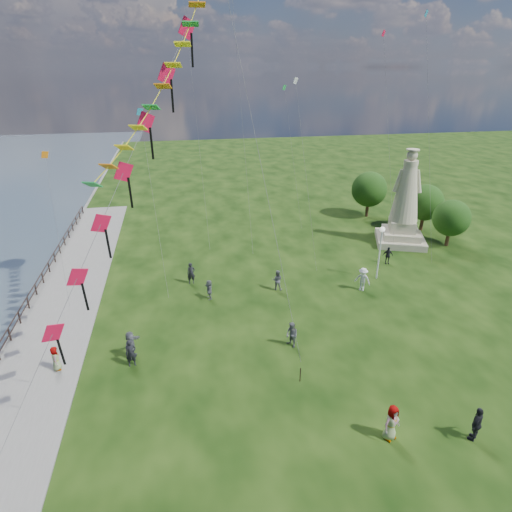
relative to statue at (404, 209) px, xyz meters
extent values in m
cube|color=slate|center=(-32.37, -10.75, -3.63)|extent=(0.30, 160.00, 0.60)
cube|color=slate|center=(-29.87, -12.75, -3.38)|extent=(5.00, 60.00, 0.10)
cylinder|color=black|center=(-32.17, -10.75, -2.93)|extent=(0.11, 0.11, 1.00)
cylinder|color=black|center=(-32.17, -8.75, -2.93)|extent=(0.11, 0.11, 1.00)
cylinder|color=black|center=(-32.17, -6.75, -2.93)|extent=(0.11, 0.11, 1.00)
cylinder|color=black|center=(-32.17, -4.75, -2.93)|extent=(0.11, 0.11, 1.00)
cylinder|color=black|center=(-32.17, -2.75, -2.93)|extent=(0.11, 0.11, 1.00)
cylinder|color=black|center=(-32.17, -0.75, -2.93)|extent=(0.11, 0.11, 1.00)
cylinder|color=black|center=(-32.17, 1.25, -2.93)|extent=(0.11, 0.11, 1.00)
cylinder|color=black|center=(-32.17, 3.25, -2.93)|extent=(0.11, 0.11, 1.00)
cylinder|color=black|center=(-32.17, 5.25, -2.93)|extent=(0.11, 0.11, 1.00)
cylinder|color=black|center=(-32.17, 7.25, -2.93)|extent=(0.11, 0.11, 1.00)
cylinder|color=black|center=(-32.17, 9.25, -2.93)|extent=(0.11, 0.11, 1.00)
cylinder|color=black|center=(-32.17, 11.25, -2.93)|extent=(0.11, 0.11, 1.00)
cylinder|color=black|center=(-32.17, 13.25, -2.93)|extent=(0.11, 0.11, 1.00)
cylinder|color=black|center=(-32.17, 15.25, -2.93)|extent=(0.11, 0.11, 1.00)
cube|color=black|center=(-32.17, -10.75, -2.45)|extent=(0.06, 52.00, 0.06)
cube|color=black|center=(-32.17, -10.75, -2.88)|extent=(0.06, 52.00, 0.06)
cube|color=#BBB18E|center=(0.00, 0.00, -3.11)|extent=(5.77, 5.77, 0.64)
cube|color=#BBB18E|center=(0.00, 0.00, -2.47)|extent=(4.39, 4.39, 0.64)
cube|color=#BBB18E|center=(0.00, 0.00, -1.62)|extent=(3.02, 3.02, 1.06)
cylinder|color=#BBB18E|center=(0.00, 0.00, 4.43)|extent=(1.65, 1.65, 0.42)
sphere|color=#BBB18E|center=(0.00, 0.00, 5.09)|extent=(0.98, 0.98, 0.98)
cylinder|color=#BBB18E|center=(0.00, 0.00, 5.60)|extent=(1.17, 1.17, 0.11)
cylinder|color=silver|center=(-5.68, -6.82, -1.36)|extent=(0.12, 0.12, 4.13)
sphere|color=white|center=(-5.68, -6.82, 0.83)|extent=(0.41, 0.41, 0.41)
cylinder|color=#382314|center=(3.96, 2.86, -2.50)|extent=(0.36, 0.36, 1.86)
sphere|color=#1A3C10|center=(3.96, 2.86, -0.40)|extent=(3.73, 3.73, 3.73)
cylinder|color=#382314|center=(4.08, -1.56, -2.57)|extent=(0.36, 0.36, 1.73)
sphere|color=#1A3C10|center=(4.08, -1.56, -0.62)|extent=(3.45, 3.45, 3.45)
cylinder|color=#382314|center=(0.20, 8.22, -2.44)|extent=(0.36, 0.36, 1.97)
sphere|color=#1A3C10|center=(0.20, 8.22, -0.22)|extent=(3.95, 3.95, 3.95)
imported|color=black|center=(-24.51, -14.57, -2.58)|extent=(0.69, 0.53, 1.70)
imported|color=#595960|center=(-14.98, -14.53, -2.60)|extent=(0.82, 0.95, 1.67)
imported|color=black|center=(-8.58, -23.09, -2.52)|extent=(1.19, 1.06, 1.82)
imported|color=#595960|center=(-12.38, -22.29, -2.51)|extent=(1.04, 0.85, 1.84)
imported|color=#595960|center=(-24.57, -13.76, -2.56)|extent=(1.21, 1.76, 1.75)
imported|color=black|center=(-20.58, -4.85, -2.55)|extent=(0.68, 0.48, 1.75)
imported|color=#595960|center=(-14.13, -7.17, -2.61)|extent=(0.91, 0.71, 1.64)
imported|color=silver|center=(-7.72, -8.50, -2.49)|extent=(1.33, 1.26, 1.87)
imported|color=black|center=(-3.51, -4.31, -2.66)|extent=(0.98, 0.63, 1.55)
imported|color=#595960|center=(-28.64, -14.26, -2.69)|extent=(0.54, 0.78, 1.49)
imported|color=#595960|center=(-19.41, -7.57, -2.68)|extent=(0.72, 1.44, 1.51)
cube|color=red|center=(-26.80, -19.23, 2.19)|extent=(0.87, 0.64, 1.03)
cube|color=black|center=(-26.62, -19.33, 1.24)|extent=(0.10, 0.28, 1.48)
cube|color=red|center=(-25.69, -18.15, 4.17)|extent=(0.87, 0.64, 1.03)
cube|color=black|center=(-25.51, -18.25, 3.22)|extent=(0.10, 0.28, 1.48)
cube|color=red|center=(-24.59, -17.07, 6.15)|extent=(0.87, 0.64, 1.03)
cube|color=black|center=(-24.41, -17.17, 5.20)|extent=(0.10, 0.28, 1.48)
cube|color=red|center=(-23.49, -15.99, 8.13)|extent=(0.87, 0.64, 1.03)
cube|color=black|center=(-23.31, -16.09, 7.18)|extent=(0.10, 0.28, 1.48)
cube|color=red|center=(-22.39, -14.91, 10.11)|extent=(0.87, 0.64, 1.03)
cube|color=black|center=(-22.21, -15.01, 9.16)|extent=(0.10, 0.28, 1.48)
cube|color=red|center=(-21.28, -13.83, 12.09)|extent=(0.87, 0.64, 1.03)
cube|color=black|center=(-21.10, -13.93, 11.14)|extent=(0.10, 0.28, 1.48)
cube|color=red|center=(-20.18, -12.75, 14.08)|extent=(0.87, 0.64, 1.03)
cube|color=black|center=(-20.00, -12.85, 13.13)|extent=(0.10, 0.28, 1.48)
cylinder|color=black|center=(-15.37, -17.75, -2.98)|extent=(0.06, 0.06, 0.90)
cube|color=orange|center=(-19.82, -15.08, 14.78)|extent=(0.71, 0.61, 0.16)
cube|color=green|center=(-20.17, -15.73, 14.01)|extent=(0.71, 0.64, 0.18)
cube|color=yellow|center=(-20.56, -16.38, 13.24)|extent=(0.71, 0.66, 0.19)
cube|color=yellow|center=(-20.99, -17.03, 12.47)|extent=(0.70, 0.68, 0.21)
cube|color=orange|center=(-21.46, -17.68, 11.73)|extent=(0.69, 0.69, 0.23)
cube|color=green|center=(-21.94, -18.32, 11.03)|extent=(0.68, 0.69, 0.25)
cube|color=yellow|center=(-22.45, -18.96, 10.37)|extent=(0.66, 0.69, 0.27)
cube|color=yellow|center=(-22.97, -19.59, 9.78)|extent=(0.64, 0.68, 0.28)
cube|color=orange|center=(-23.49, -20.22, 9.26)|extent=(0.62, 0.67, 0.30)
cube|color=green|center=(-24.01, -20.83, 8.80)|extent=(0.60, 0.66, 0.31)
cube|color=teal|center=(-23.41, -2.00, 9.42)|extent=(0.51, 0.39, 0.57)
cylinder|color=#595959|center=(-22.91, -4.50, 3.02)|extent=(1.02, 5.02, 12.81)
cube|color=silver|center=(-11.09, 0.31, 11.40)|extent=(0.51, 0.39, 0.57)
cylinder|color=#595959|center=(-10.59, -2.19, 4.01)|extent=(1.02, 5.02, 14.79)
cube|color=red|center=(-2.46, 3.30, 15.09)|extent=(0.51, 0.39, 0.57)
cylinder|color=#595959|center=(-1.96, 0.80, 5.86)|extent=(1.02, 5.02, 18.48)
cylinder|color=#595959|center=(-19.03, 4.15, 8.68)|extent=(1.02, 5.02, 24.11)
cube|color=green|center=(-9.38, 10.57, 10.46)|extent=(0.51, 0.39, 0.57)
cylinder|color=#595959|center=(-8.88, 8.07, 3.54)|extent=(1.02, 5.02, 13.84)
cube|color=orange|center=(-30.41, -2.02, 6.58)|extent=(0.51, 0.39, 0.57)
cylinder|color=#595959|center=(-29.91, -4.52, 1.60)|extent=(1.02, 5.01, 9.97)
cylinder|color=#595959|center=(-15.23, 2.29, 8.90)|extent=(1.02, 5.02, 24.56)
cube|color=teal|center=(-0.62, -0.05, 16.31)|extent=(0.51, 0.39, 0.57)
cylinder|color=#595959|center=(-0.12, -2.55, 6.46)|extent=(1.02, 5.02, 19.69)
camera|label=1|loc=(-21.28, -35.65, 12.40)|focal=30.00mm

